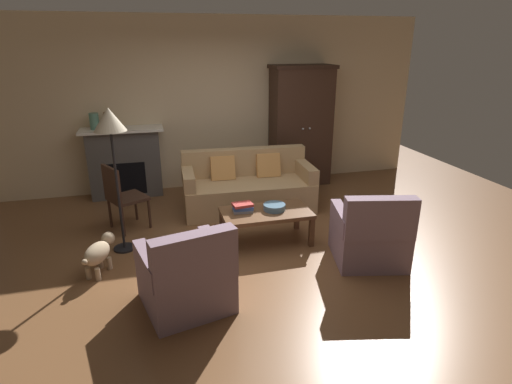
% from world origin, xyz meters
% --- Properties ---
extents(ground_plane, '(9.60, 9.60, 0.00)m').
position_xyz_m(ground_plane, '(0.00, 0.00, 0.00)').
color(ground_plane, brown).
extents(back_wall, '(7.20, 0.10, 2.80)m').
position_xyz_m(back_wall, '(0.00, 2.55, 1.40)').
color(back_wall, beige).
rests_on(back_wall, ground).
extents(fireplace, '(1.26, 0.48, 1.12)m').
position_xyz_m(fireplace, '(-1.55, 2.30, 0.57)').
color(fireplace, '#4C4947').
rests_on(fireplace, ground).
extents(armoire, '(1.06, 0.57, 2.03)m').
position_xyz_m(armoire, '(1.40, 2.22, 1.02)').
color(armoire, '#382319').
rests_on(armoire, ground).
extents(couch, '(1.96, 0.94, 0.86)m').
position_xyz_m(couch, '(0.22, 1.27, 0.32)').
color(couch, tan).
rests_on(couch, ground).
extents(coffee_table, '(1.10, 0.60, 0.42)m').
position_xyz_m(coffee_table, '(0.17, 0.10, 0.37)').
color(coffee_table, brown).
rests_on(coffee_table, ground).
extents(fruit_bowl, '(0.27, 0.27, 0.08)m').
position_xyz_m(fruit_bowl, '(0.28, 0.11, 0.46)').
color(fruit_bowl, slate).
rests_on(fruit_bowl, coffee_table).
extents(book_stack, '(0.26, 0.19, 0.11)m').
position_xyz_m(book_stack, '(-0.11, 0.16, 0.47)').
color(book_stack, gray).
rests_on(book_stack, coffee_table).
extents(mantel_vase_jade, '(0.14, 0.14, 0.25)m').
position_xyz_m(mantel_vase_jade, '(-1.93, 2.28, 1.25)').
color(mantel_vase_jade, slate).
rests_on(mantel_vase_jade, fireplace).
extents(mantel_vase_bronze, '(0.12, 0.12, 0.26)m').
position_xyz_m(mantel_vase_bronze, '(-1.73, 2.28, 1.25)').
color(mantel_vase_bronze, olive).
rests_on(mantel_vase_bronze, fireplace).
extents(armchair_near_left, '(0.92, 0.92, 0.88)m').
position_xyz_m(armchair_near_left, '(-0.93, -1.03, 0.32)').
color(armchair_near_left, gray).
rests_on(armchair_near_left, ground).
extents(armchair_near_right, '(0.92, 0.92, 0.88)m').
position_xyz_m(armchair_near_right, '(1.17, -0.68, 0.32)').
color(armchair_near_right, gray).
rests_on(armchair_near_right, ground).
extents(side_chair_wooden, '(0.60, 0.60, 0.90)m').
position_xyz_m(side_chair_wooden, '(-1.57, 0.94, 0.51)').
color(side_chair_wooden, '#382319').
rests_on(side_chair_wooden, ground).
extents(floor_lamp, '(0.36, 0.36, 1.72)m').
position_xyz_m(floor_lamp, '(-1.56, 0.36, 1.49)').
color(floor_lamp, black).
rests_on(floor_lamp, ground).
extents(dog, '(0.36, 0.53, 0.39)m').
position_xyz_m(dog, '(-1.80, -0.14, 0.25)').
color(dog, tan).
rests_on(dog, ground).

